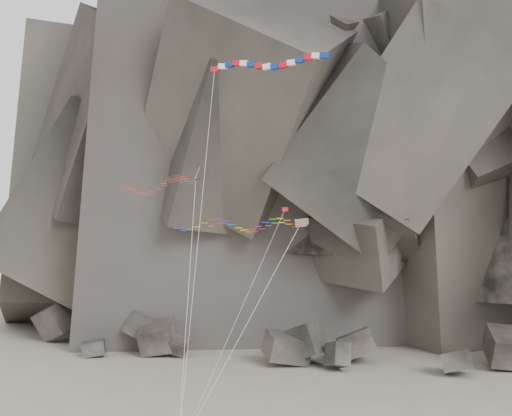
% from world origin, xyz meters
% --- Properties ---
extents(headland, '(110.00, 70.00, 84.00)m').
position_xyz_m(headland, '(0.00, 70.00, 42.00)').
color(headland, '#4F4A41').
rests_on(headland, ground).
extents(boulder_field, '(78.44, 15.35, 7.43)m').
position_xyz_m(boulder_field, '(-1.58, 35.04, 1.86)').
color(boulder_field, '#47423F').
rests_on(boulder_field, ground).
extents(delta_kite, '(9.61, 8.90, 21.64)m').
position_xyz_m(delta_kite, '(-7.12, 1.95, 21.67)').
color(delta_kite, red).
rests_on(delta_kite, ground).
extents(banner_kite, '(10.99, 11.74, 31.32)m').
position_xyz_m(banner_kite, '(2.65, 4.27, 32.25)').
color(banner_kite, red).
rests_on(banner_kite, ground).
extents(parafoil_kite, '(12.27, 9.73, 17.11)m').
position_xyz_m(parafoil_kite, '(0.00, 2.85, 18.22)').
color(parafoil_kite, '#D9C30C').
rests_on(parafoil_kite, ground).
extents(pennant_kite, '(5.82, 11.17, 18.07)m').
position_xyz_m(pennant_kite, '(2.93, 2.22, 15.57)').
color(pennant_kite, red).
rests_on(pennant_kite, ground).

